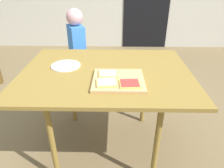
{
  "coord_description": "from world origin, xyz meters",
  "views": [
    {
      "loc": [
        0.07,
        -1.39,
        1.4
      ],
      "look_at": [
        0.05,
        0.0,
        0.64
      ],
      "focal_mm": 32.76,
      "sensor_mm": 36.0,
      "label": 1
    }
  ],
  "objects_px": {
    "dining_table": "(106,78)",
    "cutting_board": "(118,80)",
    "pizza_slice_near_left": "(107,82)",
    "plate_white_left": "(66,66)",
    "pizza_slice_far_left": "(108,74)",
    "child_left": "(77,52)",
    "pizza_slice_near_right": "(130,84)"
  },
  "relations": [
    {
      "from": "plate_white_left",
      "to": "child_left",
      "type": "distance_m",
      "value": 0.7
    },
    {
      "from": "pizza_slice_near_right",
      "to": "plate_white_left",
      "type": "height_order",
      "value": "pizza_slice_near_right"
    },
    {
      "from": "child_left",
      "to": "plate_white_left",
      "type": "bearing_deg",
      "value": -87.08
    },
    {
      "from": "pizza_slice_near_left",
      "to": "plate_white_left",
      "type": "bearing_deg",
      "value": 136.86
    },
    {
      "from": "cutting_board",
      "to": "child_left",
      "type": "distance_m",
      "value": 1.05
    },
    {
      "from": "pizza_slice_near_left",
      "to": "pizza_slice_far_left",
      "type": "distance_m",
      "value": 0.13
    },
    {
      "from": "cutting_board",
      "to": "pizza_slice_far_left",
      "type": "bearing_deg",
      "value": 138.01
    },
    {
      "from": "dining_table",
      "to": "pizza_slice_far_left",
      "type": "xyz_separation_m",
      "value": [
        0.02,
        -0.11,
        0.09
      ]
    },
    {
      "from": "dining_table",
      "to": "cutting_board",
      "type": "bearing_deg",
      "value": -61.58
    },
    {
      "from": "pizza_slice_near_right",
      "to": "child_left",
      "type": "distance_m",
      "value": 1.15
    },
    {
      "from": "cutting_board",
      "to": "plate_white_left",
      "type": "distance_m",
      "value": 0.48
    },
    {
      "from": "cutting_board",
      "to": "pizza_slice_far_left",
      "type": "distance_m",
      "value": 0.1
    },
    {
      "from": "dining_table",
      "to": "plate_white_left",
      "type": "relative_size",
      "value": 5.55
    },
    {
      "from": "dining_table",
      "to": "cutting_board",
      "type": "distance_m",
      "value": 0.21
    },
    {
      "from": "cutting_board",
      "to": "pizza_slice_near_right",
      "type": "xyz_separation_m",
      "value": [
        0.07,
        -0.08,
        0.02
      ]
    },
    {
      "from": "pizza_slice_far_left",
      "to": "plate_white_left",
      "type": "height_order",
      "value": "pizza_slice_far_left"
    },
    {
      "from": "cutting_board",
      "to": "pizza_slice_near_right",
      "type": "relative_size",
      "value": 2.52
    },
    {
      "from": "pizza_slice_near_right",
      "to": "child_left",
      "type": "height_order",
      "value": "child_left"
    },
    {
      "from": "dining_table",
      "to": "cutting_board",
      "type": "relative_size",
      "value": 3.67
    },
    {
      "from": "pizza_slice_near_left",
      "to": "plate_white_left",
      "type": "height_order",
      "value": "pizza_slice_near_left"
    },
    {
      "from": "dining_table",
      "to": "plate_white_left",
      "type": "xyz_separation_m",
      "value": [
        -0.32,
        0.08,
        0.07
      ]
    },
    {
      "from": "pizza_slice_far_left",
      "to": "cutting_board",
      "type": "bearing_deg",
      "value": -41.99
    },
    {
      "from": "pizza_slice_near_left",
      "to": "child_left",
      "type": "distance_m",
      "value": 1.08
    },
    {
      "from": "dining_table",
      "to": "cutting_board",
      "type": "height_order",
      "value": "cutting_board"
    },
    {
      "from": "dining_table",
      "to": "child_left",
      "type": "distance_m",
      "value": 0.85
    },
    {
      "from": "pizza_slice_near_left",
      "to": "child_left",
      "type": "xyz_separation_m",
      "value": [
        -0.37,
        1.0,
        -0.15
      ]
    },
    {
      "from": "pizza_slice_near_right",
      "to": "pizza_slice_near_left",
      "type": "bearing_deg",
      "value": 174.56
    },
    {
      "from": "pizza_slice_near_left",
      "to": "pizza_slice_far_left",
      "type": "relative_size",
      "value": 1.04
    },
    {
      "from": "plate_white_left",
      "to": "child_left",
      "type": "bearing_deg",
      "value": 92.92
    },
    {
      "from": "dining_table",
      "to": "pizza_slice_far_left",
      "type": "height_order",
      "value": "pizza_slice_far_left"
    },
    {
      "from": "dining_table",
      "to": "pizza_slice_far_left",
      "type": "bearing_deg",
      "value": -79.31
    },
    {
      "from": "pizza_slice_near_right",
      "to": "pizza_slice_near_left",
      "type": "height_order",
      "value": "same"
    }
  ]
}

